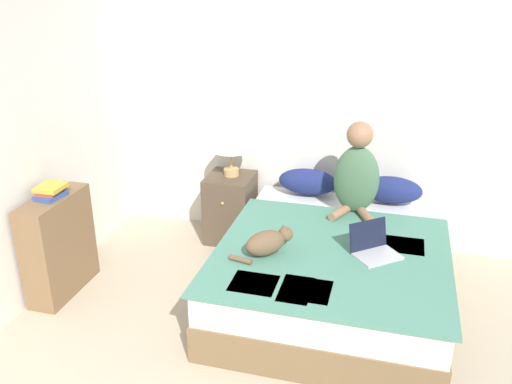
% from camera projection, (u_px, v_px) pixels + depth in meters
% --- Properties ---
extents(wall_back, '(5.12, 0.05, 2.55)m').
position_uv_depth(wall_back, '(334.00, 107.00, 4.79)').
color(wall_back, silver).
rests_on(wall_back, ground_plane).
extents(bed, '(1.67, 2.01, 0.51)m').
position_uv_depth(bed, '(333.00, 271.00, 4.18)').
color(bed, brown).
rests_on(bed, ground_plane).
extents(pillow_near, '(0.53, 0.25, 0.23)m').
position_uv_depth(pillow_near, '(308.00, 182.00, 4.88)').
color(pillow_near, navy).
rests_on(pillow_near, bed).
extents(pillow_far, '(0.53, 0.25, 0.23)m').
position_uv_depth(pillow_far, '(391.00, 190.00, 4.71)').
color(pillow_far, navy).
rests_on(pillow_far, bed).
extents(person_sitting, '(0.38, 0.37, 0.78)m').
position_uv_depth(person_sitting, '(357.00, 174.00, 4.44)').
color(person_sitting, '#476B4C').
rests_on(person_sitting, bed).
extents(cat_tabby, '(0.40, 0.38, 0.18)m').
position_uv_depth(cat_tabby, '(268.00, 242.00, 3.87)').
color(cat_tabby, brown).
rests_on(cat_tabby, bed).
extents(laptop_open, '(0.40, 0.40, 0.23)m').
position_uv_depth(laptop_open, '(374.00, 248.00, 3.87)').
color(laptop_open, '#B7B7BC').
rests_on(laptop_open, bed).
extents(nightstand, '(0.42, 0.46, 0.64)m').
position_uv_depth(nightstand, '(230.00, 208.00, 5.11)').
color(nightstand, brown).
rests_on(nightstand, ground_plane).
extents(table_lamp, '(0.33, 0.33, 0.45)m').
position_uv_depth(table_lamp, '(231.00, 142.00, 4.88)').
color(table_lamp, tan).
rests_on(table_lamp, nightstand).
extents(bookshelf, '(0.24, 0.66, 0.82)m').
position_uv_depth(bookshelf, '(59.00, 245.00, 4.24)').
color(bookshelf, brown).
rests_on(bookshelf, ground_plane).
extents(book_stack_top, '(0.18, 0.24, 0.10)m').
position_uv_depth(book_stack_top, '(51.00, 191.00, 4.06)').
color(book_stack_top, '#334C8E').
rests_on(book_stack_top, bookshelf).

